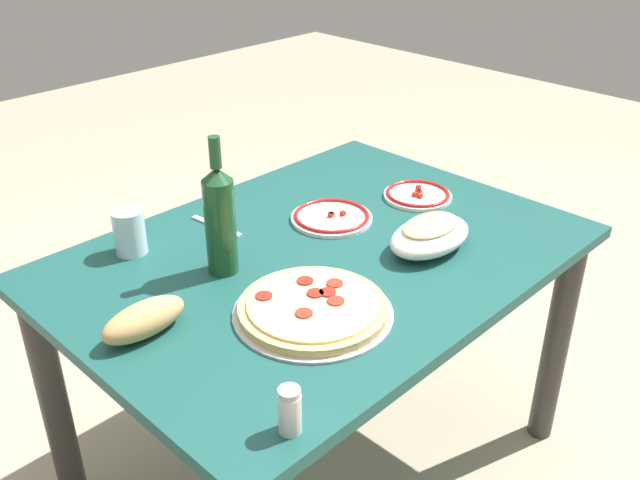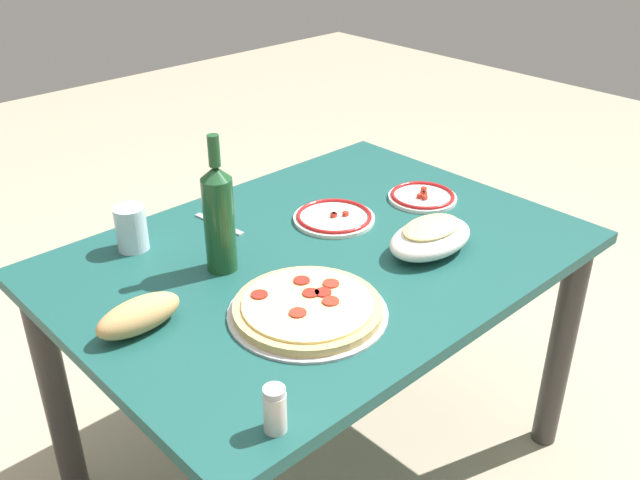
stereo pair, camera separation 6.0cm
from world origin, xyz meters
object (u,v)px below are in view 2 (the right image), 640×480
(side_plate_near, at_px, (334,217))
(spice_shaker, at_px, (275,409))
(baked_pasta_dish, at_px, (431,236))
(dining_table, at_px, (320,291))
(wine_bottle, at_px, (219,217))
(pepperoni_pizza, at_px, (308,308))
(water_glass, at_px, (131,228))
(bread_loaf, at_px, (139,315))
(side_plate_far, at_px, (423,196))

(side_plate_near, xyz_separation_m, spice_shaker, (0.60, 0.48, 0.03))
(baked_pasta_dish, bearing_deg, dining_table, -43.32)
(wine_bottle, bearing_deg, dining_table, 156.56)
(pepperoni_pizza, height_order, wine_bottle, wine_bottle)
(dining_table, relative_size, water_glass, 11.19)
(side_plate_near, distance_m, spice_shaker, 0.77)
(pepperoni_pizza, xyz_separation_m, bread_loaf, (0.28, -0.19, 0.02))
(wine_bottle, relative_size, side_plate_far, 1.71)
(side_plate_near, relative_size, spice_shaker, 2.45)
(dining_table, bearing_deg, side_plate_far, -177.49)
(baked_pasta_dish, bearing_deg, water_glass, -44.22)
(side_plate_near, bearing_deg, dining_table, 34.17)
(side_plate_far, bearing_deg, dining_table, 2.51)
(dining_table, bearing_deg, water_glass, -44.75)
(bread_loaf, xyz_separation_m, spice_shaker, (-0.02, 0.40, 0.01))
(water_glass, relative_size, side_plate_far, 0.58)
(water_glass, distance_m, spice_shaker, 0.72)
(baked_pasta_dish, height_order, spice_shaker, spice_shaker)
(baked_pasta_dish, bearing_deg, wine_bottle, -33.88)
(pepperoni_pizza, bearing_deg, spice_shaker, 38.67)
(spice_shaker, bearing_deg, side_plate_near, -141.36)
(wine_bottle, relative_size, spice_shaker, 3.73)
(pepperoni_pizza, bearing_deg, side_plate_far, -162.19)
(side_plate_far, bearing_deg, water_glass, -22.44)
(bread_loaf, bearing_deg, baked_pasta_dish, 164.10)
(water_glass, xyz_separation_m, bread_loaf, (0.16, 0.31, -0.02))
(side_plate_near, relative_size, side_plate_far, 1.13)
(side_plate_far, bearing_deg, spice_shaker, 25.03)
(water_glass, xyz_separation_m, spice_shaker, (0.15, 0.71, -0.01))
(side_plate_near, bearing_deg, side_plate_far, 164.10)
(side_plate_far, height_order, bread_loaf, bread_loaf)
(wine_bottle, distance_m, bread_loaf, 0.29)
(pepperoni_pizza, height_order, side_plate_far, pepperoni_pizza)
(dining_table, distance_m, wine_bottle, 0.34)
(dining_table, distance_m, spice_shaker, 0.63)
(dining_table, bearing_deg, side_plate_near, -145.83)
(wine_bottle, height_order, spice_shaker, wine_bottle)
(side_plate_near, xyz_separation_m, bread_loaf, (0.62, 0.08, 0.03))
(wine_bottle, relative_size, bread_loaf, 1.76)
(spice_shaker, bearing_deg, bread_loaf, -87.50)
(baked_pasta_dish, distance_m, wine_bottle, 0.50)
(dining_table, height_order, side_plate_far, side_plate_far)
(water_glass, height_order, side_plate_far, water_glass)
(wine_bottle, distance_m, water_glass, 0.26)
(baked_pasta_dish, bearing_deg, pepperoni_pizza, -0.57)
(baked_pasta_dish, bearing_deg, bread_loaf, -15.90)
(dining_table, distance_m, side_plate_near, 0.21)
(wine_bottle, xyz_separation_m, side_plate_far, (-0.62, 0.08, -0.12))
(dining_table, xyz_separation_m, pepperoni_pizza, (0.20, 0.18, 0.13))
(pepperoni_pizza, height_order, bread_loaf, bread_loaf)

